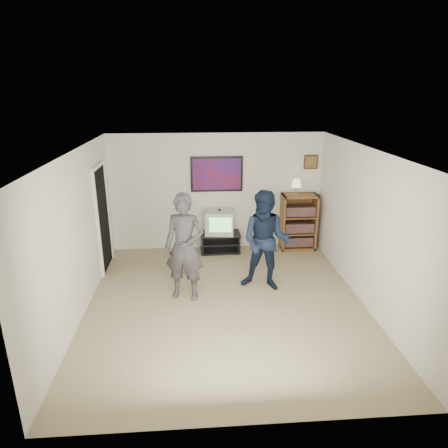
{
  "coord_description": "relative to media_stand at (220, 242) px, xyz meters",
  "views": [
    {
      "loc": [
        -0.46,
        -5.76,
        3.39
      ],
      "look_at": [
        0.02,
        0.71,
        1.15
      ],
      "focal_mm": 32.0,
      "sensor_mm": 36.0,
      "label": 1
    }
  ],
  "objects": [
    {
      "name": "controller_right",
      "position": [
        0.66,
        -1.53,
        0.82
      ],
      "size": [
        0.07,
        0.13,
        0.04
      ],
      "primitive_type": "cube",
      "rotation": [
        0.0,
        0.0,
        0.34
      ],
      "color": "white",
      "rests_on": "person_short"
    },
    {
      "name": "small_picture",
      "position": [
        1.95,
        0.25,
        1.67
      ],
      "size": [
        0.3,
        0.03,
        0.3
      ],
      "primitive_type": "cube",
      "color": "#392312",
      "rests_on": "room_shell"
    },
    {
      "name": "doorway",
      "position": [
        -2.29,
        -0.63,
        0.79
      ],
      "size": [
        0.03,
        0.85,
        2.0
      ],
      "primitive_type": "cube",
      "color": "black",
      "rests_on": "room_shell"
    },
    {
      "name": "air_vent",
      "position": [
        -0.6,
        0.25,
        1.74
      ],
      "size": [
        0.28,
        0.02,
        0.14
      ],
      "primitive_type": "cube",
      "color": "white",
      "rests_on": "room_shell"
    },
    {
      "name": "crt_television",
      "position": [
        -0.01,
        -0.0,
        0.46
      ],
      "size": [
        0.64,
        0.56,
        0.5
      ],
      "primitive_type": null,
      "rotation": [
        0.0,
        0.0,
        -0.11
      ],
      "color": "#B0B1AB",
      "rests_on": "media_stand"
    },
    {
      "name": "bookshelf",
      "position": [
        1.7,
        0.05,
        0.4
      ],
      "size": [
        0.74,
        0.43,
        1.22
      ],
      "primitive_type": null,
      "color": "brown",
      "rests_on": "room_shell"
    },
    {
      "name": "media_stand",
      "position": [
        0.0,
        0.0,
        0.0
      ],
      "size": [
        0.85,
        0.49,
        0.42
      ],
      "rotation": [
        0.0,
        0.0,
        0.02
      ],
      "color": "black",
      "rests_on": "room_shell"
    },
    {
      "name": "person_tall",
      "position": [
        -0.71,
        -1.94,
        0.69
      ],
      "size": [
        0.75,
        0.59,
        1.81
      ],
      "primitive_type": "imported",
      "rotation": [
        0.0,
        0.0,
        -0.27
      ],
      "color": "#343437",
      "rests_on": "room_shell"
    },
    {
      "name": "person_short",
      "position": [
        0.67,
        -1.71,
        0.67
      ],
      "size": [
        1.04,
        0.92,
        1.77
      ],
      "primitive_type": "imported",
      "rotation": [
        0.0,
        0.0,
        -0.35
      ],
      "color": "black",
      "rests_on": "room_shell"
    },
    {
      "name": "room_shell",
      "position": [
        -0.05,
        -1.88,
        1.04
      ],
      "size": [
        4.51,
        5.0,
        2.51
      ],
      "color": "#7A6D4D",
      "rests_on": "ground"
    },
    {
      "name": "poster",
      "position": [
        -0.05,
        0.24,
        1.44
      ],
      "size": [
        1.1,
        0.03,
        0.75
      ],
      "primitive_type": "cube",
      "color": "black",
      "rests_on": "room_shell"
    },
    {
      "name": "table_lamp",
      "position": [
        1.61,
        0.03,
        1.18
      ],
      "size": [
        0.21,
        0.21,
        0.34
      ],
      "primitive_type": null,
      "color": "#FFF7C1",
      "rests_on": "bookshelf"
    },
    {
      "name": "controller_left",
      "position": [
        -0.69,
        -1.69,
        0.92
      ],
      "size": [
        0.04,
        0.13,
        0.04
      ],
      "primitive_type": "cube",
      "rotation": [
        0.0,
        0.0,
        0.04
      ],
      "color": "white",
      "rests_on": "person_tall"
    }
  ]
}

